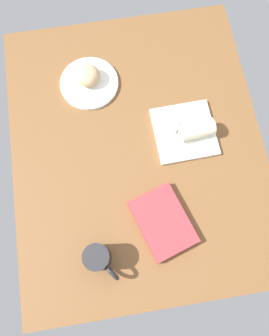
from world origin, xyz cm
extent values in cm
cube|color=brown|center=(0.00, 0.00, 2.00)|extent=(110.00, 90.00, 4.00)
cylinder|color=white|center=(-27.34, -13.95, 4.70)|extent=(21.91, 21.91, 1.40)
ellipsoid|color=tan|center=(-28.36, -13.92, 8.50)|extent=(12.01, 12.11, 6.21)
cube|color=white|center=(-2.33, 17.51, 4.80)|extent=(21.99, 21.99, 1.60)
cylinder|color=silver|center=(-3.99, 12.98, 6.88)|extent=(4.63, 4.63, 2.57)
cylinder|color=#CD582D|center=(-3.99, 12.98, 7.87)|extent=(3.80, 3.80, 0.40)
cylinder|color=beige|center=(-1.00, 21.13, 8.59)|extent=(7.20, 12.60, 5.98)
cube|color=#A53338|center=(28.33, 3.90, 5.53)|extent=(25.66, 21.57, 3.06)
cylinder|color=#262628|center=(36.18, -18.67, 9.16)|extent=(8.28, 8.28, 10.32)
cylinder|color=olive|center=(36.18, -18.67, 13.72)|extent=(6.79, 6.79, 0.40)
torus|color=#262628|center=(40.90, -15.22, 9.16)|extent=(6.68, 5.33, 7.39)
camera|label=1|loc=(39.24, -7.43, 116.05)|focal=35.40mm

